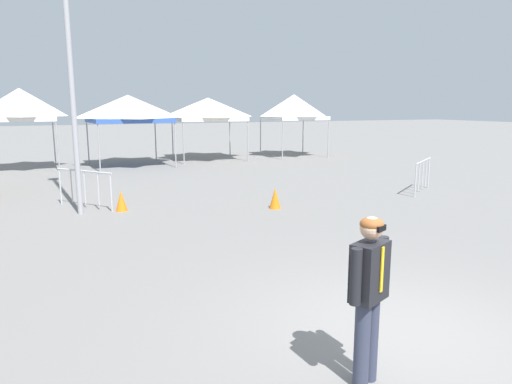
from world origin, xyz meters
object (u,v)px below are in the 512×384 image
crowd_barrier_by_lift (423,170)px  crowd_barrier_mid_lot (84,182)px  person_foreground (369,289)px  traffic_cone_lot_center (121,201)px  canopy_tent_far_left (208,109)px  traffic_cone_near_barrier (275,198)px  canopy_tent_right_of_center (20,105)px  canopy_tent_behind_left (128,109)px  canopy_tent_behind_center (294,107)px

crowd_barrier_by_lift → crowd_barrier_mid_lot: 10.61m
person_foreground → traffic_cone_lot_center: bearing=97.2°
canopy_tent_far_left → traffic_cone_near_barrier: canopy_tent_far_left is taller
canopy_tent_far_left → traffic_cone_near_barrier: bearing=-99.6°
traffic_cone_lot_center → crowd_barrier_by_lift: bearing=-7.0°
canopy_tent_right_of_center → traffic_cone_lot_center: bearing=-75.0°
canopy_tent_behind_left → crowd_barrier_mid_lot: canopy_tent_behind_left is taller
canopy_tent_right_of_center → traffic_cone_near_barrier: canopy_tent_right_of_center is taller
canopy_tent_behind_left → crowd_barrier_by_lift: bearing=-54.9°
canopy_tent_behind_left → canopy_tent_behind_center: canopy_tent_behind_center is taller
crowd_barrier_mid_lot → traffic_cone_near_barrier: size_ratio=2.85×
canopy_tent_behind_center → canopy_tent_behind_left: bearing=-175.6°
canopy_tent_far_left → crowd_barrier_by_lift: bearing=-74.0°
crowd_barrier_by_lift → traffic_cone_lot_center: bearing=173.0°
canopy_tent_behind_left → person_foreground: size_ratio=2.12×
person_foreground → traffic_cone_near_barrier: bearing=70.3°
person_foreground → crowd_barrier_mid_lot: person_foreground is taller
person_foreground → traffic_cone_lot_center: (-1.18, 9.27, -0.75)m
canopy_tent_far_left → canopy_tent_behind_center: canopy_tent_behind_center is taller
person_foreground → crowd_barrier_by_lift: size_ratio=1.02×
canopy_tent_behind_center → crowd_barrier_mid_lot: 15.52m
canopy_tent_right_of_center → traffic_cone_near_barrier: bearing=-60.0°
canopy_tent_right_of_center → person_foreground: (3.94, -19.54, -1.85)m
canopy_tent_right_of_center → crowd_barrier_by_lift: size_ratio=2.05×
canopy_tent_behind_left → person_foreground: bearing=-91.9°
person_foreground → crowd_barrier_by_lift: (8.37, 8.09, -0.28)m
canopy_tent_far_left → canopy_tent_behind_center: bearing=-4.0°
canopy_tent_right_of_center → crowd_barrier_mid_lot: (1.89, -9.46, -2.13)m
crowd_barrier_mid_lot → traffic_cone_lot_center: 1.28m
canopy_tent_far_left → crowd_barrier_mid_lot: (-6.95, -10.10, -1.90)m
crowd_barrier_by_lift → canopy_tent_far_left: bearing=106.0°
canopy_tent_behind_left → traffic_cone_near_barrier: size_ratio=6.39×
canopy_tent_right_of_center → canopy_tent_behind_center: (13.79, 0.29, -0.13)m
canopy_tent_right_of_center → canopy_tent_behind_center: size_ratio=1.04×
canopy_tent_behind_left → person_foreground: canopy_tent_behind_left is taller
traffic_cone_lot_center → canopy_tent_behind_left: bearing=79.6°
canopy_tent_behind_left → traffic_cone_lot_center: (-1.80, -9.85, -2.42)m
canopy_tent_behind_center → canopy_tent_right_of_center: bearing=-178.8°
crowd_barrier_by_lift → canopy_tent_right_of_center: bearing=137.1°
crowd_barrier_mid_lot → traffic_cone_near_barrier: crowd_barrier_mid_lot is taller
canopy_tent_behind_center → person_foreground: size_ratio=1.94×
canopy_tent_behind_left → canopy_tent_far_left: bearing=13.9°
traffic_cone_near_barrier → canopy_tent_far_left: bearing=80.4°
canopy_tent_behind_center → traffic_cone_near_barrier: bearing=-120.4°
canopy_tent_behind_center → traffic_cone_lot_center: 15.47m
person_foreground → canopy_tent_behind_left: bearing=88.1°
canopy_tent_behind_left → traffic_cone_lot_center: canopy_tent_behind_left is taller
crowd_barrier_by_lift → crowd_barrier_mid_lot: (-10.42, 1.98, 0.00)m
canopy_tent_right_of_center → canopy_tent_behind_center: 13.79m
canopy_tent_right_of_center → traffic_cone_lot_center: canopy_tent_right_of_center is taller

